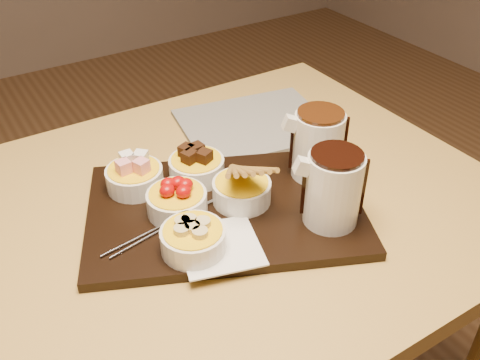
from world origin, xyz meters
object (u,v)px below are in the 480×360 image
serving_board (225,210)px  pitcher_dark_chocolate (333,189)px  newspaper (255,124)px  dining_table (169,263)px  bowl_strawberries (177,203)px  pitcher_milk_chocolate (318,145)px

serving_board → pitcher_dark_chocolate: 0.19m
pitcher_dark_chocolate → newspaper: pitcher_dark_chocolate is taller
dining_table → pitcher_dark_chocolate: pitcher_dark_chocolate is taller
bowl_strawberries → newspaper: size_ratio=0.33×
bowl_strawberries → newspaper: (0.28, 0.19, -0.03)m
serving_board → pitcher_milk_chocolate: 0.20m
dining_table → bowl_strawberries: 0.14m
bowl_strawberries → pitcher_milk_chocolate: pitcher_milk_chocolate is taller
dining_table → bowl_strawberries: bowl_strawberries is taller
pitcher_milk_chocolate → newspaper: (0.02, 0.23, -0.07)m
pitcher_milk_chocolate → newspaper: 0.24m
bowl_strawberries → dining_table: bearing=152.0°
dining_table → bowl_strawberries: size_ratio=12.00×
serving_board → newspaper: 0.30m
bowl_strawberries → newspaper: bearing=34.7°
serving_board → pitcher_dark_chocolate: size_ratio=3.77×
dining_table → pitcher_milk_chocolate: (0.28, -0.05, 0.18)m
bowl_strawberries → pitcher_milk_chocolate: bearing=-7.4°
bowl_strawberries → pitcher_milk_chocolate: 0.27m
newspaper → pitcher_dark_chocolate: bearing=-93.1°
pitcher_milk_chocolate → bowl_strawberries: bearing=-163.6°
dining_table → serving_board: 0.15m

